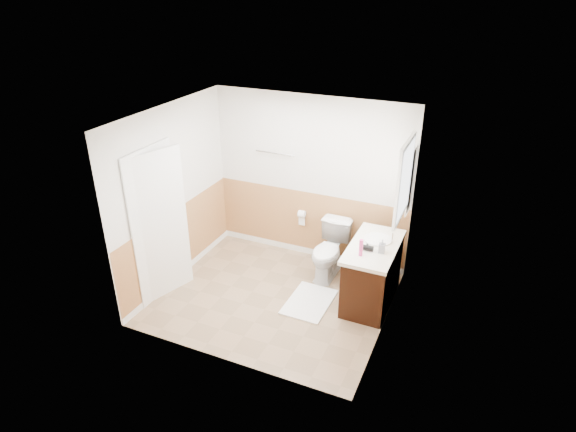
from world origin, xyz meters
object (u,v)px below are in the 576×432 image
at_px(toilet, 329,251).
at_px(soap_dispenser, 382,246).
at_px(bath_mat, 309,302).
at_px(lotion_bottle, 361,248).
at_px(vanity_cabinet, 372,275).

bearing_deg(toilet, soap_dispenser, -30.02).
distance_m(bath_mat, lotion_bottle, 1.14).
relative_size(vanity_cabinet, soap_dispenser, 6.28).
height_order(bath_mat, vanity_cabinet, vanity_cabinet).
relative_size(toilet, bath_mat, 0.99).
distance_m(bath_mat, soap_dispenser, 1.28).
xyz_separation_m(bath_mat, lotion_bottle, (0.63, 0.07, 0.95)).
bearing_deg(vanity_cabinet, bath_mat, -152.15).
xyz_separation_m(toilet, lotion_bottle, (0.63, -0.69, 0.57)).
height_order(lotion_bottle, soap_dispenser, lotion_bottle).
bearing_deg(soap_dispenser, toilet, 149.16).
bearing_deg(bath_mat, toilet, 90.00).
distance_m(vanity_cabinet, soap_dispenser, 0.57).
relative_size(toilet, lotion_bottle, 3.59).
bearing_deg(lotion_bottle, vanity_cabinet, 72.43).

